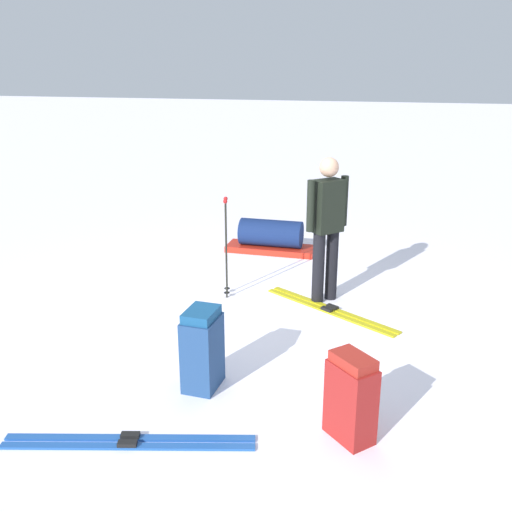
{
  "coord_description": "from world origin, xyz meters",
  "views": [
    {
      "loc": [
        5.67,
        1.55,
        2.67
      ],
      "look_at": [
        0.0,
        0.0,
        0.7
      ],
      "focal_mm": 40.17,
      "sensor_mm": 36.0,
      "label": 1
    }
  ],
  "objects_px": {
    "ski_pair_near": "(330,310)",
    "ski_pair_far": "(129,442)",
    "backpack_large_dark": "(202,349)",
    "gear_sled": "(271,237)",
    "backpack_bright": "(351,398)",
    "ski_poles_planted_near": "(226,242)",
    "skier_standing": "(327,223)"
  },
  "relations": [
    {
      "from": "ski_pair_far",
      "to": "ski_poles_planted_near",
      "type": "bearing_deg",
      "value": -176.22
    },
    {
      "from": "skier_standing",
      "to": "ski_pair_far",
      "type": "relative_size",
      "value": 0.92
    },
    {
      "from": "ski_pair_far",
      "to": "gear_sled",
      "type": "relative_size",
      "value": 1.4
    },
    {
      "from": "skier_standing",
      "to": "ski_pair_near",
      "type": "height_order",
      "value": "skier_standing"
    },
    {
      "from": "skier_standing",
      "to": "backpack_large_dark",
      "type": "distance_m",
      "value": 2.39
    },
    {
      "from": "backpack_bright",
      "to": "gear_sled",
      "type": "relative_size",
      "value": 0.52
    },
    {
      "from": "ski_pair_far",
      "to": "gear_sled",
      "type": "height_order",
      "value": "gear_sled"
    },
    {
      "from": "backpack_bright",
      "to": "ski_poles_planted_near",
      "type": "xyz_separation_m",
      "value": [
        -2.43,
        -1.76,
        0.34
      ]
    },
    {
      "from": "backpack_large_dark",
      "to": "gear_sled",
      "type": "bearing_deg",
      "value": -174.86
    },
    {
      "from": "backpack_bright",
      "to": "skier_standing",
      "type": "bearing_deg",
      "value": -167.05
    },
    {
      "from": "ski_pair_near",
      "to": "backpack_bright",
      "type": "height_order",
      "value": "backpack_bright"
    },
    {
      "from": "gear_sled",
      "to": "backpack_bright",
      "type": "bearing_deg",
      "value": 21.35
    },
    {
      "from": "skier_standing",
      "to": "ski_pair_near",
      "type": "xyz_separation_m",
      "value": [
        0.3,
        0.11,
        -0.94
      ]
    },
    {
      "from": "backpack_large_dark",
      "to": "ski_poles_planted_near",
      "type": "relative_size",
      "value": 0.6
    },
    {
      "from": "ski_pair_near",
      "to": "skier_standing",
      "type": "bearing_deg",
      "value": -159.08
    },
    {
      "from": "backpack_large_dark",
      "to": "backpack_bright",
      "type": "relative_size",
      "value": 1.05
    },
    {
      "from": "backpack_large_dark",
      "to": "skier_standing",
      "type": "bearing_deg",
      "value": 161.99
    },
    {
      "from": "ski_pair_near",
      "to": "backpack_bright",
      "type": "relative_size",
      "value": 2.38
    },
    {
      "from": "ski_pair_near",
      "to": "ski_poles_planted_near",
      "type": "height_order",
      "value": "ski_poles_planted_near"
    },
    {
      "from": "backpack_bright",
      "to": "ski_poles_planted_near",
      "type": "relative_size",
      "value": 0.57
    },
    {
      "from": "ski_pair_near",
      "to": "gear_sled",
      "type": "bearing_deg",
      "value": -148.86
    },
    {
      "from": "ski_pair_far",
      "to": "backpack_bright",
      "type": "distance_m",
      "value": 1.68
    },
    {
      "from": "backpack_bright",
      "to": "ski_pair_near",
      "type": "bearing_deg",
      "value": -168.14
    },
    {
      "from": "skier_standing",
      "to": "ski_pair_near",
      "type": "distance_m",
      "value": 1.0
    },
    {
      "from": "ski_pair_near",
      "to": "backpack_large_dark",
      "type": "bearing_deg",
      "value": -23.59
    },
    {
      "from": "ski_pair_far",
      "to": "backpack_bright",
      "type": "xyz_separation_m",
      "value": [
        -0.51,
        1.56,
        0.32
      ]
    },
    {
      "from": "skier_standing",
      "to": "ski_poles_planted_near",
      "type": "xyz_separation_m",
      "value": [
        0.16,
        -1.16,
        -0.28
      ]
    },
    {
      "from": "backpack_bright",
      "to": "ski_pair_far",
      "type": "bearing_deg",
      "value": -71.95
    },
    {
      "from": "ski_poles_planted_near",
      "to": "backpack_large_dark",
      "type": "bearing_deg",
      "value": 12.42
    },
    {
      "from": "ski_pair_far",
      "to": "gear_sled",
      "type": "distance_m",
      "value": 4.75
    },
    {
      "from": "ski_pair_near",
      "to": "ski_pair_far",
      "type": "bearing_deg",
      "value": -21.14
    },
    {
      "from": "ski_poles_planted_near",
      "to": "skier_standing",
      "type": "bearing_deg",
      "value": 97.98
    }
  ]
}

